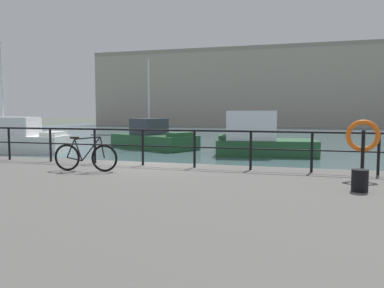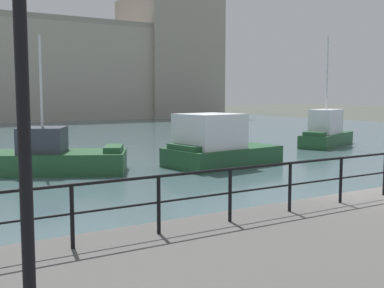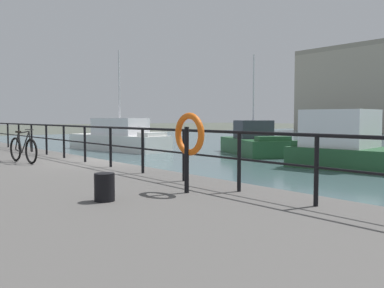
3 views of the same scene
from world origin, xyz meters
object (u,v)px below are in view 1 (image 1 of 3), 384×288
harbor_building (310,86)px  mooring_bollard (360,180)px  moored_cabin_cruiser (3,138)px  parked_bicycle (85,157)px  life_ring_stand (363,138)px  moored_blue_motorboat (259,138)px  moored_red_daysailer (153,138)px

harbor_building → mooring_bollard: 59.57m
harbor_building → moored_cabin_cruiser: (-18.14, -49.05, -5.91)m
parked_bicycle → life_ring_stand: (6.88, 0.71, 0.59)m
harbor_building → life_ring_stand: bearing=-89.9°
moored_blue_motorboat → moored_cabin_cruiser: 14.88m
harbor_building → life_ring_stand: size_ratio=44.67×
harbor_building → moored_red_daysailer: size_ratio=9.69×
harbor_building → moored_red_daysailer: harbor_building is taller
moored_blue_motorboat → mooring_bollard: 13.30m
moored_cabin_cruiser → moored_red_daysailer: bearing=21.5°
mooring_bollard → harbor_building: bearing=89.8°
moored_blue_motorboat → life_ring_stand: 11.96m
moored_cabin_cruiser → mooring_bollard: (17.98, -10.25, 0.19)m
moored_red_daysailer → mooring_bollard: 18.12m
moored_red_daysailer → moored_cabin_cruiser: (-7.62, -4.62, 0.15)m
harbor_building → moored_cabin_cruiser: size_ratio=7.82×
life_ring_stand → moored_blue_motorboat: bearing=107.5°
moored_blue_motorboat → mooring_bollard: (3.34, -12.88, 0.05)m
moored_blue_motorboat → parked_bicycle: size_ratio=3.17×
moored_red_daysailer → moored_cabin_cruiser: moored_cabin_cruiser is taller
moored_cabin_cruiser → life_ring_stand: bearing=-35.4°
life_ring_stand → moored_red_daysailer: bearing=128.4°
mooring_bollard → moored_red_daysailer: bearing=124.9°
moored_blue_motorboat → mooring_bollard: size_ratio=12.70×
moored_red_daysailer → moored_cabin_cruiser: 8.91m
moored_cabin_cruiser → parked_bicycle: size_ratio=4.52×
parked_bicycle → moored_cabin_cruiser: bearing=133.4°
moored_blue_motorboat → moored_cabin_cruiser: (-14.65, -2.63, -0.14)m
moored_red_daysailer → mooring_bollard: size_ratio=14.63×
parked_bicycle → mooring_bollard: 6.68m
moored_red_daysailer → parked_bicycle: 14.57m
harbor_building → parked_bicycle: (-6.79, -58.51, -5.55)m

